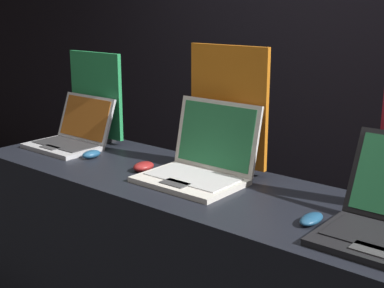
# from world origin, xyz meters

# --- Properties ---
(wall_back) EXTENTS (8.00, 0.05, 2.80)m
(wall_back) POSITION_xyz_m (0.00, 1.69, 1.40)
(wall_back) COLOR black
(wall_back) RESTS_ON ground_plane
(display_counter) EXTENTS (2.01, 0.58, 0.87)m
(display_counter) POSITION_xyz_m (0.00, 0.29, 0.43)
(display_counter) COLOR black
(display_counter) RESTS_ON ground_plane
(laptop_front) EXTENTS (0.35, 0.31, 0.23)m
(laptop_front) POSITION_xyz_m (-0.76, 0.33, 0.92)
(laptop_front) COLOR #B7B7BC
(laptop_front) RESTS_ON display_counter
(mouse_front) EXTENTS (0.06, 0.09, 0.03)m
(mouse_front) POSITION_xyz_m (-0.54, 0.26, 0.88)
(mouse_front) COLOR navy
(mouse_front) RESTS_ON display_counter
(promo_stand_front) EXTENTS (0.35, 0.07, 0.44)m
(promo_stand_front) POSITION_xyz_m (-0.76, 0.49, 1.08)
(promo_stand_front) COLOR black
(promo_stand_front) RESTS_ON display_counter
(laptop_middle) EXTENTS (0.39, 0.34, 0.29)m
(laptop_middle) POSITION_xyz_m (0.02, 0.34, 0.93)
(laptop_middle) COLOR silver
(laptop_middle) RESTS_ON display_counter
(mouse_middle) EXTENTS (0.07, 0.10, 0.04)m
(mouse_middle) POSITION_xyz_m (-0.23, 0.27, 0.89)
(mouse_middle) COLOR maroon
(mouse_middle) RESTS_ON display_counter
(promo_stand_middle) EXTENTS (0.37, 0.07, 0.51)m
(promo_stand_middle) POSITION_xyz_m (0.02, 0.51, 1.11)
(promo_stand_middle) COLOR black
(promo_stand_middle) RESTS_ON display_counter
(mouse_back) EXTENTS (0.06, 0.11, 0.03)m
(mouse_back) POSITION_xyz_m (0.55, 0.22, 0.88)
(mouse_back) COLOR navy
(mouse_back) RESTS_ON display_counter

